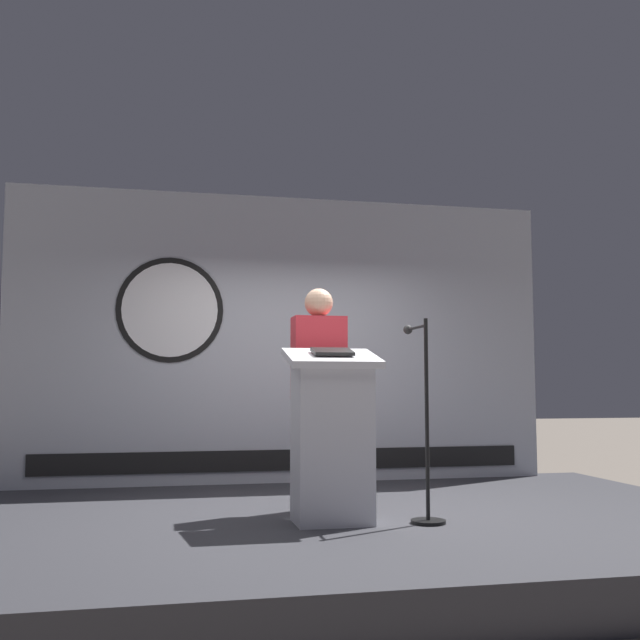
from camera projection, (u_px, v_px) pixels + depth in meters
name	position (u px, v px, depth m)	size (l,w,h in m)	color
ground_plane	(326.00, 557.00, 5.32)	(40.00, 40.00, 0.00)	#6B6056
stage_platform	(326.00, 536.00, 5.33)	(6.40, 4.00, 0.30)	#333338
banner_display	(284.00, 339.00, 7.27)	(5.33, 0.12, 2.83)	#B2B7C1
podium	(332.00, 436.00, 5.08)	(0.64, 0.50, 1.22)	silver
speaker_person	(319.00, 396.00, 5.57)	(0.40, 0.26, 1.69)	black
microphone_stand	(425.00, 450.00, 5.11)	(0.24, 0.54, 1.41)	black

